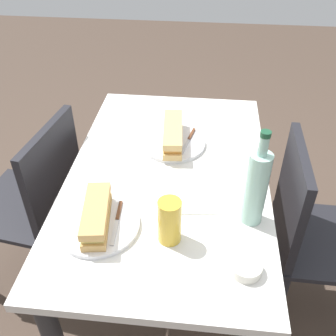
{
  "coord_description": "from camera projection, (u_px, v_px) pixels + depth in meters",
  "views": [
    {
      "loc": [
        1.08,
        0.12,
        1.59
      ],
      "look_at": [
        0.0,
        0.0,
        0.74
      ],
      "focal_mm": 41.78,
      "sensor_mm": 36.0,
      "label": 1
    }
  ],
  "objects": [
    {
      "name": "dining_table",
      "position": [
        168.0,
        198.0,
        1.46
      ],
      "size": [
        1.14,
        0.7,
        0.72
      ],
      "color": "silver",
      "rests_on": "ground"
    },
    {
      "name": "paper_napkin",
      "position": [
        203.0,
        199.0,
        1.27
      ],
      "size": [
        0.15,
        0.15,
        0.0
      ],
      "primitive_type": "cube",
      "rotation": [
        0.0,
        0.0,
        0.09
      ],
      "color": "white",
      "rests_on": "dining_table"
    },
    {
      "name": "plate_near",
      "position": [
        98.0,
        225.0,
        1.18
      ],
      "size": [
        0.25,
        0.25,
        0.01
      ],
      "primitive_type": "cylinder",
      "color": "white",
      "rests_on": "dining_table"
    },
    {
      "name": "chair_near",
      "position": [
        39.0,
        201.0,
        1.63
      ],
      "size": [
        0.45,
        0.45,
        0.84
      ],
      "color": "black",
      "rests_on": "ground"
    },
    {
      "name": "plate_far",
      "position": [
        173.0,
        143.0,
        1.52
      ],
      "size": [
        0.25,
        0.25,
        0.01
      ],
      "primitive_type": "cylinder",
      "color": "white",
      "rests_on": "dining_table"
    },
    {
      "name": "ground_plane",
      "position": [
        168.0,
        293.0,
        1.83
      ],
      "size": [
        8.0,
        8.0,
        0.0
      ],
      "primitive_type": "plane",
      "color": "#47382D"
    },
    {
      "name": "olive_bowl",
      "position": [
        246.0,
        268.0,
        1.04
      ],
      "size": [
        0.09,
        0.09,
        0.03
      ],
      "primitive_type": "cylinder",
      "color": "silver",
      "rests_on": "dining_table"
    },
    {
      "name": "baguette_sandwich_near",
      "position": [
        96.0,
        215.0,
        1.15
      ],
      "size": [
        0.23,
        0.1,
        0.07
      ],
      "color": "tan",
      "rests_on": "plate_near"
    },
    {
      "name": "chair_far",
      "position": [
        310.0,
        231.0,
        1.49
      ],
      "size": [
        0.41,
        0.41,
        0.84
      ],
      "color": "black",
      "rests_on": "ground"
    },
    {
      "name": "beer_glass",
      "position": [
        170.0,
        221.0,
        1.1
      ],
      "size": [
        0.07,
        0.07,
        0.14
      ],
      "primitive_type": "cylinder",
      "color": "gold",
      "rests_on": "dining_table"
    },
    {
      "name": "knife_near",
      "position": [
        117.0,
        219.0,
        1.18
      ],
      "size": [
        0.18,
        0.02,
        0.01
      ],
      "color": "silver",
      "rests_on": "plate_near"
    },
    {
      "name": "knife_far",
      "position": [
        189.0,
        139.0,
        1.52
      ],
      "size": [
        0.18,
        0.05,
        0.01
      ],
      "color": "silver",
      "rests_on": "plate_far"
    },
    {
      "name": "baguette_sandwich_far",
      "position": [
        173.0,
        134.0,
        1.5
      ],
      "size": [
        0.26,
        0.09,
        0.07
      ],
      "color": "tan",
      "rests_on": "plate_far"
    },
    {
      "name": "water_bottle",
      "position": [
        256.0,
        187.0,
        1.13
      ],
      "size": [
        0.07,
        0.07,
        0.32
      ],
      "color": "#99C6B7",
      "rests_on": "dining_table"
    }
  ]
}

